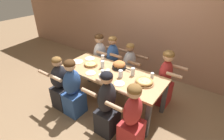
# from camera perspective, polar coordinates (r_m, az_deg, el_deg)

# --- Properties ---
(ground_plane) EXTENTS (18.00, 18.00, 0.00)m
(ground_plane) POSITION_cam_1_polar(r_m,az_deg,el_deg) (3.73, 0.00, -10.68)
(ground_plane) COLOR #896B4C
(ground_plane) RESTS_ON ground
(restaurant_back_panel) EXTENTS (10.00, 0.06, 3.20)m
(restaurant_back_panel) POSITION_cam_1_polar(r_m,az_deg,el_deg) (4.39, 13.54, 18.18)
(restaurant_back_panel) COLOR #9E7056
(restaurant_back_panel) RESTS_ON ground
(dining_table) EXTENTS (2.02, 0.83, 0.74)m
(dining_table) POSITION_cam_1_polar(r_m,az_deg,el_deg) (3.34, 0.00, -2.00)
(dining_table) COLOR tan
(dining_table) RESTS_ON ground
(pizza_board_main) EXTENTS (0.28, 0.28, 0.05)m
(pizza_board_main) POSITION_cam_1_polar(r_m,az_deg,el_deg) (3.55, -6.95, 1.90)
(pizza_board_main) COLOR #996B42
(pizza_board_main) RESTS_ON dining_table
(pizza_board_second) EXTENTS (0.34, 0.34, 0.07)m
(pizza_board_second) POSITION_cam_1_polar(r_m,az_deg,el_deg) (3.01, 10.50, -3.76)
(pizza_board_second) COLOR #996B42
(pizza_board_second) RESTS_ON dining_table
(skillet_bowl) EXTENTS (0.40, 0.28, 0.15)m
(skillet_bowl) POSITION_cam_1_polar(r_m,az_deg,el_deg) (3.41, 2.38, 1.57)
(skillet_bowl) COLOR black
(skillet_bowl) RESTS_ON dining_table
(empty_plate_a) EXTENTS (0.18, 0.18, 0.02)m
(empty_plate_a) POSITION_cam_1_polar(r_m,az_deg,el_deg) (3.29, -6.98, -0.99)
(empty_plate_a) COLOR white
(empty_plate_a) RESTS_ON dining_table
(empty_plate_b) EXTENTS (0.18, 0.18, 0.02)m
(empty_plate_b) POSITION_cam_1_polar(r_m,az_deg,el_deg) (2.97, 2.38, -4.43)
(empty_plate_b) COLOR white
(empty_plate_b) RESTS_ON dining_table
(empty_plate_c) EXTENTS (0.20, 0.20, 0.02)m
(empty_plate_c) POSITION_cam_1_polar(r_m,az_deg,el_deg) (3.84, -7.25, 3.76)
(empty_plate_c) COLOR white
(empty_plate_c) RESTS_ON dining_table
(empty_plate_d) EXTENTS (0.23, 0.23, 0.02)m
(empty_plate_d) POSITION_cam_1_polar(r_m,az_deg,el_deg) (3.75, -11.19, 2.67)
(empty_plate_d) COLOR white
(empty_plate_d) RESTS_ON dining_table
(drinking_glass_a) EXTENTS (0.07, 0.07, 0.11)m
(drinking_glass_a) POSITION_cam_1_polar(r_m,az_deg,el_deg) (3.75, -3.03, 3.98)
(drinking_glass_a) COLOR silver
(drinking_glass_a) RESTS_ON dining_table
(drinking_glass_b) EXTENTS (0.07, 0.07, 0.15)m
(drinking_glass_b) POSITION_cam_1_polar(r_m,az_deg,el_deg) (3.43, -3.12, 1.72)
(drinking_glass_b) COLOR silver
(drinking_glass_b) RESTS_ON dining_table
(drinking_glass_c) EXTENTS (0.07, 0.07, 0.14)m
(drinking_glass_c) POSITION_cam_1_polar(r_m,az_deg,el_deg) (3.09, -1.62, -1.59)
(drinking_glass_c) COLOR silver
(drinking_glass_c) RESTS_ON dining_table
(drinking_glass_d) EXTENTS (0.07, 0.07, 0.14)m
(drinking_glass_d) POSITION_cam_1_polar(r_m,az_deg,el_deg) (3.13, -3.06, -1.28)
(drinking_glass_d) COLOR silver
(drinking_glass_d) RESTS_ON dining_table
(drinking_glass_e) EXTENTS (0.08, 0.08, 0.12)m
(drinking_glass_e) POSITION_cam_1_polar(r_m,az_deg,el_deg) (3.04, -3.62, -2.34)
(drinking_glass_e) COLOR silver
(drinking_glass_e) RESTS_ON dining_table
(drinking_glass_f) EXTENTS (0.08, 0.08, 0.14)m
(drinking_glass_f) POSITION_cam_1_polar(r_m,az_deg,el_deg) (3.12, 2.83, -1.37)
(drinking_glass_f) COLOR silver
(drinking_glass_f) RESTS_ON dining_table
(drinking_glass_g) EXTENTS (0.07, 0.07, 0.11)m
(drinking_glass_g) POSITION_cam_1_polar(r_m,az_deg,el_deg) (2.79, 7.68, -6.10)
(drinking_glass_g) COLOR silver
(drinking_glass_g) RESTS_ON dining_table
(drinking_glass_h) EXTENTS (0.08, 0.08, 0.11)m
(drinking_glass_h) POSITION_cam_1_polar(r_m,az_deg,el_deg) (3.20, -1.30, -0.80)
(drinking_glass_h) COLOR silver
(drinking_glass_h) RESTS_ON dining_table
(drinking_glass_i) EXTENTS (0.07, 0.07, 0.15)m
(drinking_glass_i) POSITION_cam_1_polar(r_m,az_deg,el_deg) (3.20, 6.83, -0.70)
(drinking_glass_i) COLOR silver
(drinking_glass_i) RESTS_ON dining_table
(drinking_glass_j) EXTENTS (0.06, 0.06, 0.10)m
(drinking_glass_j) POSITION_cam_1_polar(r_m,az_deg,el_deg) (3.19, 12.95, -1.83)
(drinking_glass_j) COLOR silver
(drinking_glass_j) RESTS_ON dining_table
(diner_near_right) EXTENTS (0.51, 0.40, 1.14)m
(diner_near_right) POSITION_cam_1_polar(r_m,az_deg,el_deg) (2.66, 6.52, -15.78)
(diner_near_right) COLOR #B22D2D
(diner_near_right) RESTS_ON ground
(diner_near_left) EXTENTS (0.51, 0.40, 1.10)m
(diner_near_left) POSITION_cam_1_polar(r_m,az_deg,el_deg) (3.51, -16.41, -4.81)
(diner_near_left) COLOR #232328
(diner_near_left) RESTS_ON ground
(diner_far_center) EXTENTS (0.51, 0.40, 1.13)m
(diner_far_center) POSITION_cam_1_polar(r_m,az_deg,el_deg) (3.88, 5.60, 0.02)
(diner_far_center) COLOR #99999E
(diner_far_center) RESTS_ON ground
(diner_far_midleft) EXTENTS (0.51, 0.40, 1.20)m
(diner_far_midleft) POSITION_cam_1_polar(r_m,az_deg,el_deg) (4.07, 0.20, 2.31)
(diner_far_midleft) COLOR #2D5193
(diner_far_midleft) RESTS_ON ground
(diner_far_left) EXTENTS (0.51, 0.40, 1.17)m
(diner_far_left) POSITION_cam_1_polar(r_m,az_deg,el_deg) (4.27, -3.91, 3.67)
(diner_far_left) COLOR silver
(diner_far_left) RESTS_ON ground
(diner_near_midleft) EXTENTS (0.51, 0.40, 1.14)m
(diner_near_midleft) POSITION_cam_1_polar(r_m,az_deg,el_deg) (3.27, -12.66, -6.44)
(diner_near_midleft) COLOR #2D5193
(diner_near_midleft) RESTS_ON ground
(diner_near_midright) EXTENTS (0.51, 0.40, 1.17)m
(diner_near_midright) POSITION_cam_1_polar(r_m,az_deg,el_deg) (2.83, -1.67, -11.86)
(diner_near_midright) COLOR #232328
(diner_near_midright) RESTS_ON ground
(diner_far_right) EXTENTS (0.51, 0.40, 1.17)m
(diner_far_right) POSITION_cam_1_polar(r_m,az_deg,el_deg) (3.59, 16.79, -3.13)
(diner_far_right) COLOR #B22D2D
(diner_far_right) RESTS_ON ground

